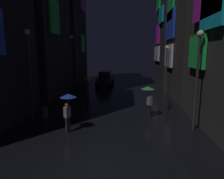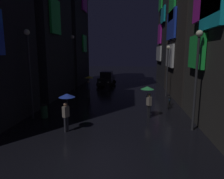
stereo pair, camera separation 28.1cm
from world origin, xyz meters
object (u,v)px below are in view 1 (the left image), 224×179
(pedestrian_midstreet_centre_green, at_px, (148,93))
(trash_bin, at_px, (44,111))
(streetlamp_right_far, at_px, (166,65))
(streetlamp_left_near, at_px, (29,65))
(pedestrian_near_crossing_blue, at_px, (68,102))
(bicycle_parked_at_storefront, at_px, (169,102))
(streetlamp_right_near, at_px, (198,69))
(pedestrian_far_right_yellow, at_px, (88,81))
(car_distant, at_px, (105,79))
(streetlamp_left_far, at_px, (72,58))

(pedestrian_midstreet_centre_green, xyz_separation_m, trash_bin, (-6.92, -0.84, -1.20))
(streetlamp_right_far, bearing_deg, streetlamp_left_near, -141.22)
(trash_bin, bearing_deg, pedestrian_near_crossing_blue, -42.30)
(pedestrian_near_crossing_blue, bearing_deg, pedestrian_midstreet_centre_green, 32.48)
(bicycle_parked_at_storefront, xyz_separation_m, streetlamp_right_near, (0.40, -4.96, 3.04))
(bicycle_parked_at_storefront, relative_size, streetlamp_right_near, 0.32)
(pedestrian_far_right_yellow, relative_size, car_distant, 0.51)
(pedestrian_midstreet_centre_green, xyz_separation_m, streetlamp_right_far, (2.38, 6.97, 1.51))
(streetlamp_right_far, bearing_deg, pedestrian_near_crossing_blue, -125.21)
(streetlamp_right_near, relative_size, trash_bin, 5.89)
(pedestrian_near_crossing_blue, relative_size, car_distant, 0.51)
(bicycle_parked_at_storefront, distance_m, streetlamp_right_near, 5.84)
(pedestrian_midstreet_centre_green, bearing_deg, pedestrian_near_crossing_blue, -147.52)
(car_distant, bearing_deg, streetlamp_left_near, -102.49)
(bicycle_parked_at_storefront, bearing_deg, car_distant, 122.28)
(pedestrian_far_right_yellow, xyz_separation_m, streetlamp_right_near, (7.65, -7.86, 1.76))
(pedestrian_midstreet_centre_green, distance_m, streetlamp_right_near, 3.65)
(pedestrian_far_right_yellow, distance_m, trash_bin, 6.88)
(streetlamp_right_near, bearing_deg, trash_bin, 172.07)
(streetlamp_left_far, bearing_deg, bicycle_parked_at_storefront, -31.07)
(streetlamp_right_near, bearing_deg, bicycle_parked_at_storefront, 94.66)
(pedestrian_midstreet_centre_green, distance_m, streetlamp_left_near, 7.93)
(bicycle_parked_at_storefront, xyz_separation_m, streetlamp_left_far, (-9.60, 5.78, 3.45))
(pedestrian_far_right_yellow, height_order, bicycle_parked_at_storefront, pedestrian_far_right_yellow)
(pedestrian_near_crossing_blue, distance_m, pedestrian_midstreet_centre_green, 5.48)
(streetlamp_left_far, distance_m, trash_bin, 10.05)
(car_distant, height_order, streetlamp_left_far, streetlamp_left_far)
(pedestrian_near_crossing_blue, bearing_deg, trash_bin, 137.70)
(car_distant, bearing_deg, bicycle_parked_at_storefront, -57.72)
(pedestrian_far_right_yellow, height_order, trash_bin, pedestrian_far_right_yellow)
(car_distant, relative_size, streetlamp_left_near, 0.73)
(streetlamp_left_far, xyz_separation_m, streetlamp_left_near, (0.00, -9.66, -0.25))
(pedestrian_near_crossing_blue, height_order, streetlamp_left_near, streetlamp_left_near)
(pedestrian_midstreet_centre_green, height_order, streetlamp_left_near, streetlamp_left_near)
(pedestrian_far_right_yellow, height_order, streetlamp_right_near, streetlamp_right_near)
(pedestrian_far_right_yellow, relative_size, streetlamp_right_near, 0.39)
(pedestrian_midstreet_centre_green, bearing_deg, car_distant, 108.99)
(pedestrian_midstreet_centre_green, bearing_deg, streetlamp_left_near, -172.07)
(pedestrian_midstreet_centre_green, relative_size, bicycle_parked_at_storefront, 1.20)
(streetlamp_right_far, height_order, trash_bin, streetlamp_right_far)
(pedestrian_near_crossing_blue, distance_m, car_distant, 16.02)
(streetlamp_left_far, height_order, streetlamp_right_near, streetlamp_left_far)
(streetlamp_right_near, height_order, trash_bin, streetlamp_right_near)
(pedestrian_far_right_yellow, xyz_separation_m, streetlamp_left_far, (-2.35, 2.88, 2.17))
(streetlamp_left_near, xyz_separation_m, trash_bin, (0.70, 0.22, -3.12))
(streetlamp_left_near, bearing_deg, pedestrian_far_right_yellow, 70.92)
(pedestrian_far_right_yellow, height_order, streetlamp_left_near, streetlamp_left_near)
(trash_bin, bearing_deg, pedestrian_midstreet_centre_green, 6.96)
(pedestrian_far_right_yellow, bearing_deg, car_distant, 83.92)
(pedestrian_far_right_yellow, distance_m, streetlamp_left_near, 7.43)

